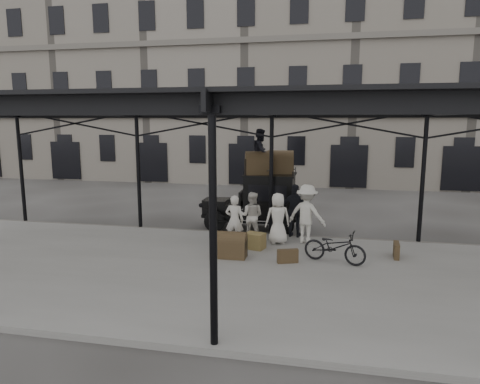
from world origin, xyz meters
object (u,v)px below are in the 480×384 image
object	(u,v)px
porter_left	(234,220)
steamer_trunk_roof_near	(259,165)
steamer_trunk_platform	(231,247)
bicycle	(335,247)
taxi	(262,199)
porter_official	(295,211)

from	to	relation	value
porter_left	steamer_trunk_roof_near	bearing A→B (deg)	-97.80
porter_left	steamer_trunk_platform	size ratio (longest dim) A/B	1.86
steamer_trunk_platform	porter_left	bearing A→B (deg)	97.25
bicycle	porter_left	bearing A→B (deg)	86.97
porter_left	taxi	bearing A→B (deg)	-98.67
taxi	steamer_trunk_roof_near	xyz separation A→B (m)	(-0.08, -0.25, 1.34)
taxi	bicycle	xyz separation A→B (m)	(2.70, -3.87, -0.59)
porter_left	steamer_trunk_roof_near	size ratio (longest dim) A/B	1.69
porter_official	porter_left	bearing A→B (deg)	44.63
porter_official	steamer_trunk_roof_near	world-z (taller)	steamer_trunk_roof_near
porter_official	steamer_trunk_roof_near	xyz separation A→B (m)	(-1.46, 1.06, 1.47)
porter_official	steamer_trunk_platform	xyz separation A→B (m)	(-1.67, -2.68, -0.60)
taxi	steamer_trunk_roof_near	world-z (taller)	steamer_trunk_roof_near
bicycle	steamer_trunk_roof_near	bearing A→B (deg)	54.06
taxi	porter_official	xyz separation A→B (m)	(1.38, -1.31, -0.13)
taxi	steamer_trunk_roof_near	bearing A→B (deg)	-108.07
porter_official	bicycle	xyz separation A→B (m)	(1.32, -2.56, -0.45)
bicycle	steamer_trunk_platform	world-z (taller)	bicycle
bicycle	porter_official	bearing A→B (deg)	43.82
porter_left	porter_official	size ratio (longest dim) A/B	0.89
taxi	porter_official	bearing A→B (deg)	-43.45
porter_left	steamer_trunk_platform	distance (m)	1.36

